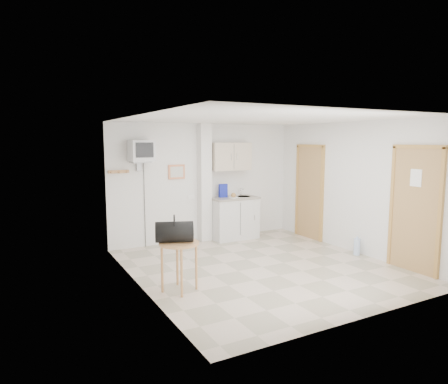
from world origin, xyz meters
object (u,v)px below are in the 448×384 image
water_bottle (357,247)px  duffel_bag (174,232)px  crt_television (141,152)px  round_table (179,250)px

water_bottle → duffel_bag: bearing=-179.2°
duffel_bag → water_bottle: (3.68, 0.05, -0.71)m
crt_television → water_bottle: size_ratio=6.07×
crt_television → round_table: bearing=-94.8°
round_table → water_bottle: round_table is taller
round_table → duffel_bag: size_ratio=1.19×
round_table → duffel_bag: duffel_bag is taller
duffel_bag → water_bottle: bearing=21.4°
duffel_bag → crt_television: bearing=104.5°
crt_television → round_table: 2.72m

